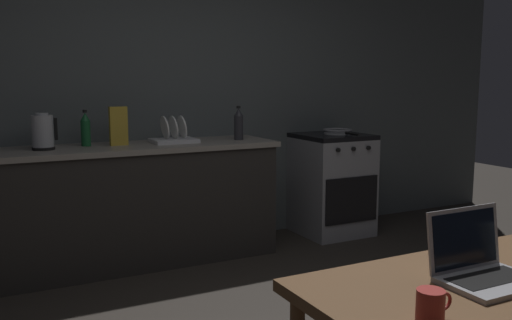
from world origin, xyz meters
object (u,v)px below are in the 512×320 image
at_px(electric_kettle, 43,132).
at_px(bottle, 239,124).
at_px(coffee_mug, 431,306).
at_px(bottle_b, 86,129).
at_px(cereal_box, 118,126).
at_px(stove_oven, 332,184).
at_px(laptop, 483,267).
at_px(frying_pan, 338,131).
at_px(dish_rack, 174,137).
at_px(dining_table, 506,310).

relative_size(electric_kettle, bottle, 0.94).
distance_m(bottle, coffee_mug, 3.11).
distance_m(coffee_mug, bottle_b, 3.14).
bearing_deg(bottle_b, bottle, -6.28).
xyz_separation_m(bottle, cereal_box, (-0.95, 0.07, 0.01)).
xyz_separation_m(stove_oven, bottle, (-0.96, -0.05, 0.59)).
height_order(laptop, coffee_mug, laptop).
xyz_separation_m(frying_pan, dish_rack, (-1.53, 0.03, 0.02)).
bearing_deg(frying_pan, bottle, -178.74).
relative_size(stove_oven, bottle_b, 3.42).
bearing_deg(laptop, stove_oven, 53.17).
distance_m(electric_kettle, bottle, 1.49).
distance_m(dining_table, electric_kettle, 3.16).
bearing_deg(frying_pan, stove_oven, 148.08).
xyz_separation_m(stove_oven, laptop, (-1.42, -2.88, 0.34)).
distance_m(electric_kettle, bottle_b, 0.31).
xyz_separation_m(laptop, bottle, (0.46, 2.83, 0.25)).
xyz_separation_m(coffee_mug, dish_rack, (0.31, 3.04, 0.17)).
height_order(electric_kettle, cereal_box, cereal_box).
bearing_deg(laptop, frying_pan, 52.31).
xyz_separation_m(dining_table, bottle_b, (-0.74, 3.04, 0.37)).
bearing_deg(cereal_box, stove_oven, -0.67).
height_order(electric_kettle, coffee_mug, electric_kettle).
bearing_deg(bottle, electric_kettle, 178.07).
height_order(stove_oven, dish_rack, dish_rack).
bearing_deg(stove_oven, dish_rack, 179.90).
relative_size(electric_kettle, dish_rack, 0.76).
distance_m(stove_oven, electric_kettle, 2.51).
distance_m(bottle, dish_rack, 0.54).
height_order(dining_table, bottle, bottle).
bearing_deg(frying_pan, cereal_box, 178.59).
xyz_separation_m(dining_table, dish_rack, (-0.10, 2.96, 0.29)).
distance_m(stove_oven, bottle_b, 2.22).
distance_m(dining_table, cereal_box, 3.05).
bearing_deg(coffee_mug, stove_oven, 59.30).
height_order(frying_pan, coffee_mug, frying_pan).
bearing_deg(cereal_box, laptop, -80.33).
relative_size(cereal_box, dish_rack, 0.84).
xyz_separation_m(frying_pan, coffee_mug, (-1.84, -3.01, -0.15)).
xyz_separation_m(dining_table, cereal_box, (-0.52, 2.98, 0.39)).
height_order(dining_table, cereal_box, cereal_box).
height_order(bottle, coffee_mug, bottle).
bearing_deg(stove_oven, electric_kettle, 179.94).
distance_m(stove_oven, coffee_mug, 3.54).
height_order(laptop, dish_rack, dish_rack).
height_order(stove_oven, bottle, bottle).
distance_m(frying_pan, coffee_mug, 3.53).
distance_m(laptop, dish_rack, 2.89).
xyz_separation_m(electric_kettle, dish_rack, (0.95, 0.00, -0.08)).
distance_m(stove_oven, frying_pan, 0.48).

